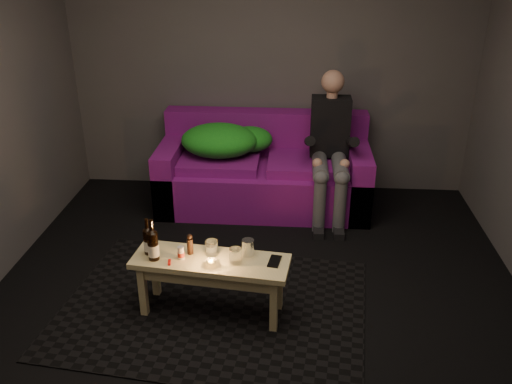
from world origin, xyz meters
TOP-DOWN VIEW (x-y plane):
  - floor at (0.00, 0.00)m, footprint 4.50×4.50m
  - room at (0.00, 0.47)m, footprint 4.50×4.50m
  - rug at (-0.30, 0.07)m, footprint 2.31×1.80m
  - sofa at (-0.04, 1.82)m, footprint 2.01×0.91m
  - green_blanket at (-0.42, 1.81)m, footprint 0.89×0.60m
  - person at (0.58, 1.65)m, footprint 0.36×0.84m
  - coffee_table at (-0.30, 0.02)m, footprint 1.11×0.46m
  - beer_bottle_a at (-0.73, 0.07)m, footprint 0.07×0.07m
  - beer_bottle_b at (-0.68, -0.00)m, footprint 0.08×0.08m
  - salt_shaker at (-0.50, 0.01)m, footprint 0.05×0.05m
  - pepper_mill at (-0.45, 0.08)m, footprint 0.05×0.05m
  - tumbler_back at (-0.30, 0.08)m, footprint 0.11×0.11m
  - tealight at (-0.28, -0.06)m, footprint 0.06×0.06m
  - tumbler_front at (-0.12, -0.01)m, footprint 0.10×0.10m
  - steel_cup at (-0.05, 0.10)m, footprint 0.10×0.10m
  - smartphone at (0.14, 0.02)m, footprint 0.10×0.16m
  - red_lighter at (-0.57, -0.05)m, footprint 0.03×0.07m

SIDE VIEW (x-z plane):
  - floor at x=0.00m, z-range 0.00..0.00m
  - rug at x=-0.30m, z-range 0.00..0.01m
  - sofa at x=-0.04m, z-range -0.12..0.75m
  - coffee_table at x=-0.30m, z-range 0.14..0.58m
  - smartphone at x=0.14m, z-range 0.44..0.45m
  - red_lighter at x=-0.57m, z-range 0.44..0.45m
  - tealight at x=-0.28m, z-range 0.44..0.49m
  - salt_shaker at x=-0.50m, z-range 0.44..0.53m
  - tumbler_back at x=-0.30m, z-range 0.44..0.54m
  - tumbler_front at x=-0.12m, z-range 0.44..0.54m
  - pepper_mill at x=-0.45m, z-range 0.44..0.55m
  - steel_cup at x=-0.05m, z-range 0.44..0.56m
  - beer_bottle_a at x=-0.73m, z-range 0.40..0.67m
  - beer_bottle_b at x=-0.68m, z-range 0.40..0.70m
  - green_blanket at x=-0.42m, z-range 0.50..0.80m
  - person at x=0.58m, z-range 0.02..1.37m
  - room at x=0.00m, z-range -0.61..3.89m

